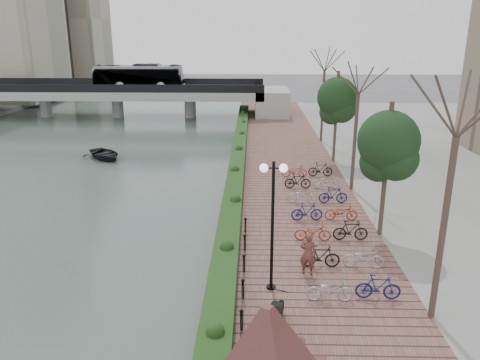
{
  "coord_description": "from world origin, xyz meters",
  "views": [
    {
      "loc": [
        1.72,
        -12.32,
        9.92
      ],
      "look_at": [
        1.02,
        12.92,
        2.0
      ],
      "focal_mm": 35.0,
      "sensor_mm": 36.0,
      "label": 1
    }
  ],
  "objects_px": {
    "granite_monument": "(266,359)",
    "boat": "(105,154)",
    "motorcycle": "(274,315)",
    "pedestrian": "(308,254)",
    "lamppost": "(273,199)"
  },
  "relations": [
    {
      "from": "boat",
      "to": "motorcycle",
      "type": "bearing_deg",
      "value": -103.1
    },
    {
      "from": "motorcycle",
      "to": "pedestrian",
      "type": "height_order",
      "value": "pedestrian"
    },
    {
      "from": "granite_monument",
      "to": "motorcycle",
      "type": "bearing_deg",
      "value": 83.99
    },
    {
      "from": "lamppost",
      "to": "boat",
      "type": "bearing_deg",
      "value": 121.61
    },
    {
      "from": "boat",
      "to": "lamppost",
      "type": "bearing_deg",
      "value": -100.15
    },
    {
      "from": "lamppost",
      "to": "boat",
      "type": "relative_size",
      "value": 1.3
    },
    {
      "from": "motorcycle",
      "to": "lamppost",
      "type": "bearing_deg",
      "value": 109.8
    },
    {
      "from": "motorcycle",
      "to": "pedestrian",
      "type": "bearing_deg",
      "value": 88.09
    },
    {
      "from": "boat",
      "to": "granite_monument",
      "type": "bearing_deg",
      "value": -106.89
    },
    {
      "from": "granite_monument",
      "to": "boat",
      "type": "xyz_separation_m",
      "value": [
        -12.61,
        27.2,
        -1.63
      ]
    },
    {
      "from": "granite_monument",
      "to": "lamppost",
      "type": "bearing_deg",
      "value": 86.55
    },
    {
      "from": "granite_monument",
      "to": "boat",
      "type": "bearing_deg",
      "value": 114.88
    },
    {
      "from": "granite_monument",
      "to": "boat",
      "type": "distance_m",
      "value": 30.02
    },
    {
      "from": "pedestrian",
      "to": "boat",
      "type": "xyz_separation_m",
      "value": [
        -14.5,
        19.92,
        -0.99
      ]
    },
    {
      "from": "lamppost",
      "to": "motorcycle",
      "type": "bearing_deg",
      "value": -90.07
    }
  ]
}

